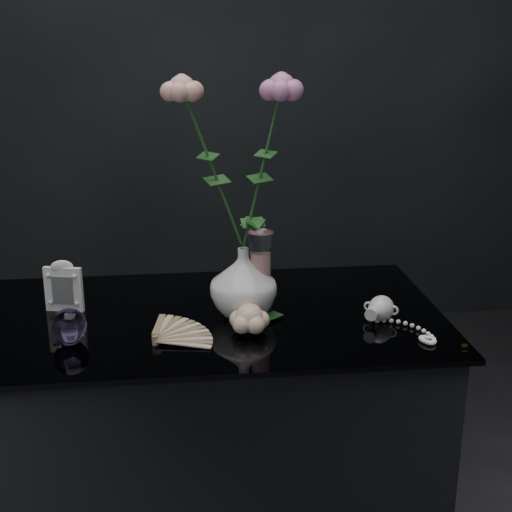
{
  "coord_description": "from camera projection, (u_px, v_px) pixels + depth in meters",
  "views": [
    {
      "loc": [
        -0.06,
        -1.43,
        1.38
      ],
      "look_at": [
        0.1,
        -0.03,
        0.92
      ],
      "focal_mm": 50.0,
      "sensor_mm": 36.0,
      "label": 1
    }
  ],
  "objects": [
    {
      "name": "picture_frame",
      "position": [
        63.0,
        286.0,
        1.6
      ],
      "size": [
        0.1,
        0.09,
        0.12
      ],
      "primitive_type": null,
      "rotation": [
        0.0,
        0.0,
        -0.23
      ],
      "color": "white",
      "rests_on": "table"
    },
    {
      "name": "roses",
      "position": [
        236.0,
        154.0,
        1.48
      ],
      "size": [
        0.28,
        0.11,
        0.42
      ],
      "color": "#E9A08F",
      "rests_on": "vase"
    },
    {
      "name": "loose_rose",
      "position": [
        249.0,
        318.0,
        1.49
      ],
      "size": [
        0.17,
        0.21,
        0.06
      ],
      "primitive_type": null,
      "rotation": [
        0.0,
        0.0,
        0.14
      ],
      "color": "#FFC8A4",
      "rests_on": "table"
    },
    {
      "name": "paperweight",
      "position": [
        69.0,
        326.0,
        1.45
      ],
      "size": [
        0.09,
        0.09,
        0.07
      ],
      "primitive_type": null,
      "rotation": [
        0.0,
        0.0,
        -0.34
      ],
      "color": "#AE86D9",
      "rests_on": "table"
    },
    {
      "name": "pearl_jar",
      "position": [
        381.0,
        307.0,
        1.56
      ],
      "size": [
        0.27,
        0.27,
        0.06
      ],
      "primitive_type": null,
      "rotation": [
        0.0,
        0.0,
        -0.54
      ],
      "color": "silver",
      "rests_on": "table"
    },
    {
      "name": "paper_fan",
      "position": [
        155.0,
        339.0,
        1.44
      ],
      "size": [
        0.26,
        0.22,
        0.02
      ],
      "primitive_type": null,
      "rotation": [
        0.0,
        0.0,
        0.16
      ],
      "color": "beige",
      "rests_on": "table"
    },
    {
      "name": "wine_glass",
      "position": [
        260.0,
        273.0,
        1.58
      ],
      "size": [
        0.06,
        0.06,
        0.19
      ],
      "primitive_type": null,
      "rotation": [
        0.0,
        0.0,
        0.05
      ],
      "color": "white",
      "rests_on": "table"
    },
    {
      "name": "vase",
      "position": [
        243.0,
        282.0,
        1.57
      ],
      "size": [
        0.16,
        0.16,
        0.16
      ],
      "primitive_type": "imported",
      "rotation": [
        0.0,
        0.0,
        0.04
      ],
      "color": "silver",
      "rests_on": "table"
    },
    {
      "name": "table",
      "position": [
        211.0,
        460.0,
        1.71
      ],
      "size": [
        1.05,
        0.58,
        0.76
      ],
      "color": "black",
      "rests_on": "ground"
    }
  ]
}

